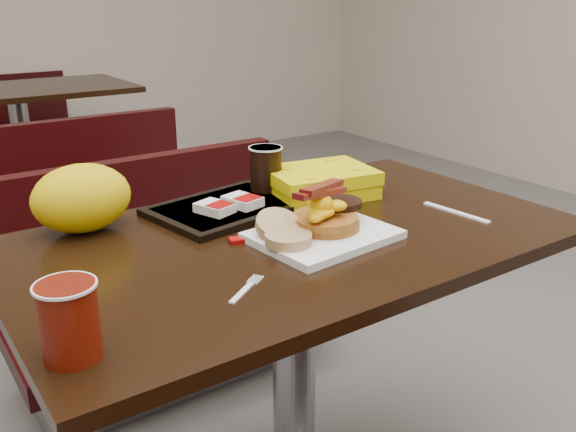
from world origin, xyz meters
TOP-DOWN VIEW (x-y plane):
  - table_near at (0.00, 0.00)m, footprint 1.20×0.70m
  - bench_near_n at (0.00, 0.70)m, footprint 1.00×0.46m
  - table_far at (0.00, 2.60)m, footprint 1.20×0.70m
  - bench_far_s at (0.00, 1.90)m, footprint 1.00×0.46m
  - platter at (0.03, -0.06)m, footprint 0.30×0.24m
  - pancake_stack at (0.05, -0.05)m, footprint 0.18×0.18m
  - sausage_patty at (0.11, -0.02)m, footprint 0.11×0.11m
  - scrambled_eggs at (0.02, -0.06)m, footprint 0.10×0.09m
  - bacon_strips at (0.02, -0.06)m, footprint 0.17×0.12m
  - muffin_bottom at (-0.07, -0.08)m, footprint 0.11×0.11m
  - muffin_top at (-0.06, -0.02)m, footprint 0.11×0.11m
  - coffee_cup_near at (-0.54, -0.22)m, footprint 0.11×0.11m
  - fork at (-0.24, -0.18)m, footprint 0.11×0.08m
  - knife at (0.38, -0.11)m, footprint 0.03×0.18m
  - condiment_syrup at (-0.03, -0.05)m, footprint 0.05×0.04m
  - condiment_ketchup at (-0.13, 0.02)m, footprint 0.04×0.04m
  - tray at (-0.05, 0.21)m, footprint 0.38×0.30m
  - hashbrown_sleeve_left at (-0.10, 0.17)m, footprint 0.08×0.10m
  - hashbrown_sleeve_right at (-0.02, 0.18)m, footprint 0.08×0.10m
  - coffee_cup_far at (0.09, 0.25)m, footprint 0.10×0.10m
  - clamshell at (0.20, 0.18)m, footprint 0.28×0.23m
  - paper_bag at (-0.36, 0.27)m, footprint 0.25×0.21m

SIDE VIEW (x-z plane):
  - bench_near_n at x=0.00m, z-range 0.00..0.72m
  - bench_far_s at x=0.00m, z-range 0.00..0.72m
  - table_near at x=0.00m, z-range 0.00..0.75m
  - table_far at x=0.00m, z-range 0.00..0.75m
  - fork at x=-0.24m, z-range 0.75..0.75m
  - knife at x=0.38m, z-range 0.75..0.75m
  - condiment_ketchup at x=-0.13m, z-range 0.75..0.76m
  - condiment_syrup at x=-0.03m, z-range 0.75..0.76m
  - tray at x=-0.05m, z-range 0.75..0.77m
  - platter at x=0.03m, z-range 0.75..0.77m
  - hashbrown_sleeve_left at x=-0.10m, z-range 0.77..0.79m
  - muffin_bottom at x=-0.07m, z-range 0.77..0.79m
  - hashbrown_sleeve_right at x=-0.02m, z-range 0.77..0.79m
  - pancake_stack at x=0.05m, z-range 0.77..0.80m
  - clamshell at x=0.20m, z-range 0.75..0.82m
  - muffin_top at x=-0.06m, z-range 0.76..0.81m
  - sausage_patty at x=0.11m, z-range 0.80..0.81m
  - coffee_cup_near at x=-0.54m, z-range 0.75..0.86m
  - coffee_cup_far at x=0.09m, z-range 0.77..0.88m
  - scrambled_eggs at x=0.02m, z-range 0.80..0.85m
  - paper_bag at x=-0.36m, z-range 0.75..0.90m
  - bacon_strips at x=0.02m, z-range 0.85..0.86m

